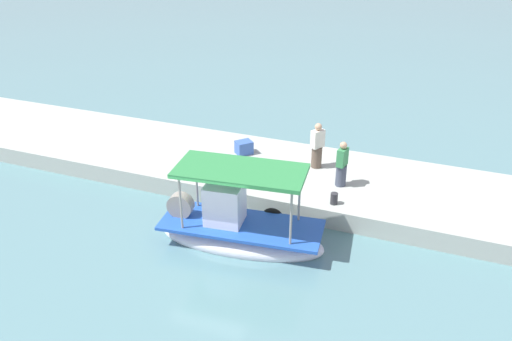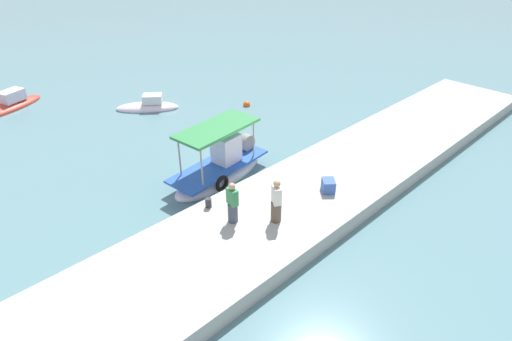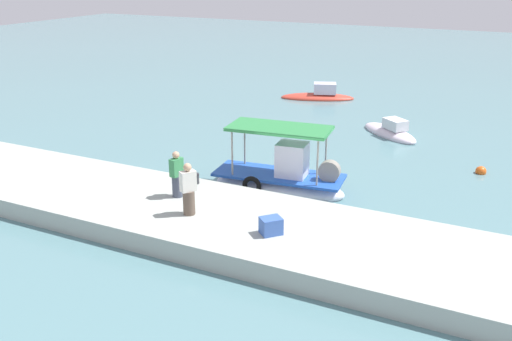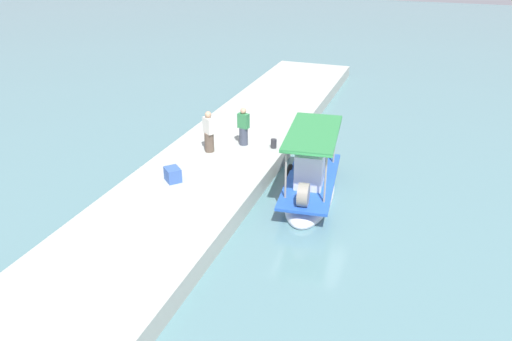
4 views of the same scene
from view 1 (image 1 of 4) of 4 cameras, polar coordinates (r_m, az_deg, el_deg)
ground_plane at (r=15.99m, az=-4.36°, el=-7.98°), size 120.00×120.00×0.00m
dock_quay at (r=19.24m, az=1.05°, el=-0.22°), size 36.00×4.75×0.67m
main_fishing_boat at (r=15.71m, az=-1.96°, el=-6.50°), size 5.27×2.30×2.89m
fisherman_near_bollard at (r=18.72m, az=6.83°, el=2.55°), size 0.53×0.56×1.72m
fisherman_by_crate at (r=17.59m, az=9.53°, el=0.50°), size 0.42×0.50×1.63m
mooring_bollard at (r=16.69m, az=8.69°, el=-3.11°), size 0.24×0.24×0.38m
cargo_crate at (r=19.87m, az=-1.35°, el=2.59°), size 0.77×0.78×0.51m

